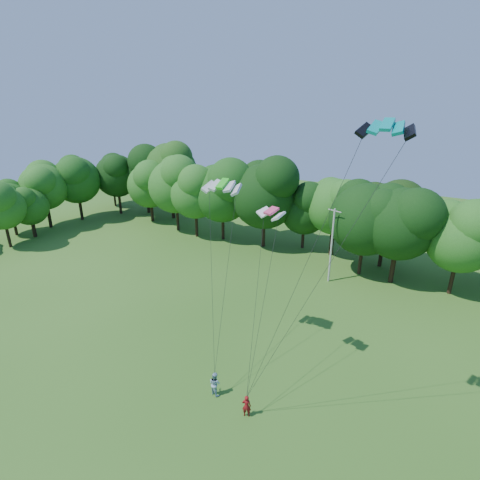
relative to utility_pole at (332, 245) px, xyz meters
The scene contains 9 objects.
utility_pole is the anchor object (origin of this frame).
kite_flyer_left 21.67m from the utility_pole, 84.77° to the right, with size 0.58×0.38×1.60m, color maroon.
kite_flyer_right 21.08m from the utility_pole, 92.49° to the right, with size 0.86×0.67×1.76m, color #95B6CE.
kite_teal 24.87m from the utility_pole, 67.70° to the right, with size 2.45×1.13×0.56m.
kite_green 18.37m from the utility_pole, 103.15° to the right, with size 2.91×1.54×0.63m.
kite_pink 18.18m from the utility_pole, 87.28° to the right, with size 2.08×1.39×0.40m.
tree_back_west 32.32m from the utility_pole, 163.67° to the left, with size 9.57×9.57×13.92m.
tree_back_center 8.96m from the utility_pole, 61.19° to the left, with size 8.60×8.60×12.51m.
tree_flank_west 43.00m from the utility_pole, 167.95° to the right, with size 5.87×5.87×8.54m.
Camera 1 is at (11.75, -7.83, 19.26)m, focal length 28.00 mm.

